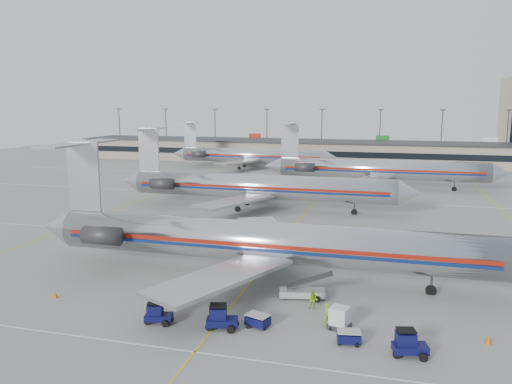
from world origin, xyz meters
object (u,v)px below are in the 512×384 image
(jet_foreground, at_px, (258,241))
(jet_second_row, at_px, (255,186))
(tug_center, at_px, (220,318))
(belt_loader, at_px, (303,291))
(uld_container, at_px, (339,318))

(jet_foreground, bearing_deg, jet_second_row, 105.71)
(jet_foreground, height_order, jet_second_row, jet_foreground)
(jet_foreground, bearing_deg, tug_center, -89.31)
(jet_second_row, distance_m, belt_loader, 38.22)
(jet_foreground, xyz_separation_m, tug_center, (0.14, -11.47, -2.94))
(jet_foreground, xyz_separation_m, belt_loader, (5.16, -3.87, -3.15))
(jet_second_row, bearing_deg, tug_center, -78.17)
(tug_center, distance_m, uld_container, 9.03)
(belt_loader, bearing_deg, jet_foreground, 130.74)
(jet_foreground, xyz_separation_m, uld_container, (8.83, -9.03, -2.96))
(belt_loader, bearing_deg, uld_container, -66.98)
(jet_foreground, relative_size, belt_loader, 10.42)
(jet_second_row, height_order, belt_loader, jet_second_row)
(tug_center, xyz_separation_m, uld_container, (8.69, 2.45, -0.02))
(tug_center, relative_size, belt_loader, 0.53)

